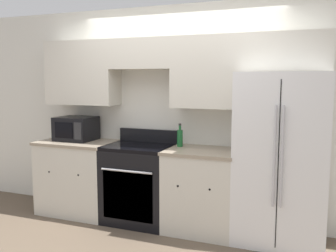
# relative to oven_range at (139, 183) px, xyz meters

# --- Properties ---
(ground_plane) EXTENTS (12.00, 12.00, 0.00)m
(ground_plane) POSITION_rel_oven_range_xyz_m (0.37, -0.31, -0.47)
(ground_plane) COLOR brown
(wall_back) EXTENTS (8.00, 0.39, 2.60)m
(wall_back) POSITION_rel_oven_range_xyz_m (0.39, 0.27, 1.03)
(wall_back) COLOR silver
(wall_back) RESTS_ON ground_plane
(lower_cabinets_left) EXTENTS (0.97, 0.64, 0.93)m
(lower_cabinets_left) POSITION_rel_oven_range_xyz_m (-0.87, 0.00, -0.00)
(lower_cabinets_left) COLOR beige
(lower_cabinets_left) RESTS_ON ground_plane
(lower_cabinets_right) EXTENTS (0.80, 0.64, 0.93)m
(lower_cabinets_right) POSITION_rel_oven_range_xyz_m (0.78, 0.00, -0.00)
(lower_cabinets_right) COLOR beige
(lower_cabinets_right) RESTS_ON ground_plane
(oven_range) EXTENTS (0.79, 0.65, 1.09)m
(oven_range) POSITION_rel_oven_range_xyz_m (0.00, 0.00, 0.00)
(oven_range) COLOR black
(oven_range) RESTS_ON ground_plane
(refrigerator) EXTENTS (0.92, 0.80, 1.79)m
(refrigerator) POSITION_rel_oven_range_xyz_m (1.63, 0.07, 0.42)
(refrigerator) COLOR white
(refrigerator) RESTS_ON ground_plane
(microwave) EXTENTS (0.47, 0.41, 0.30)m
(microwave) POSITION_rel_oven_range_xyz_m (-0.93, 0.07, 0.61)
(microwave) COLOR black
(microwave) RESTS_ON lower_cabinets_left
(bottle) EXTENTS (0.07, 0.07, 0.27)m
(bottle) POSITION_rel_oven_range_xyz_m (0.48, 0.11, 0.57)
(bottle) COLOR #195928
(bottle) RESTS_ON lower_cabinets_right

